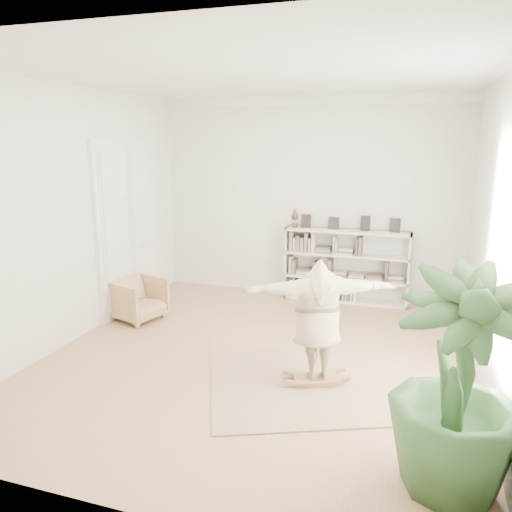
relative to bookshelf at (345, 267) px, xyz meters
The scene contains 9 objects.
floor 2.98m from the bookshelf, 104.79° to the right, with size 6.00×6.00×0.00m, color #A57A55.
room_shell 2.97m from the bookshelf, behind, with size 6.00×6.00×6.00m.
doors 3.84m from the bookshelf, 156.24° to the right, with size 0.09×1.78×2.92m.
bookshelf is the anchor object (origin of this frame).
armchair 3.64m from the bookshelf, 146.92° to the right, with size 0.72×0.75×0.68m, color tan.
rug 3.33m from the bookshelf, 87.59° to the right, with size 2.50×2.00×0.02m, color tan.
rocker_board 3.32m from the bookshelf, 87.59° to the right, with size 0.61×0.50×0.11m.
person 3.28m from the bookshelf, 87.59° to the right, with size 1.78×0.48×1.45m, color beige.
houseplant 4.98m from the bookshelf, 71.76° to the right, with size 1.07×1.07×1.91m, color #2E562B.
Camera 1 is at (1.89, -5.88, 2.87)m, focal length 35.00 mm.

